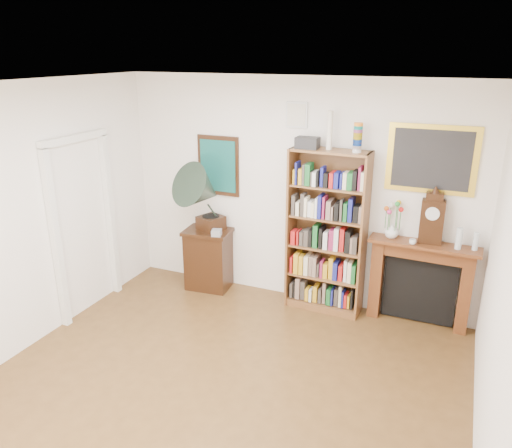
{
  "coord_description": "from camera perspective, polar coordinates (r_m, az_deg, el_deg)",
  "views": [
    {
      "loc": [
        1.89,
        -3.16,
        3.07
      ],
      "look_at": [
        -0.14,
        1.6,
        1.26
      ],
      "focal_mm": 35.0,
      "sensor_mm": 36.0,
      "label": 1
    }
  ],
  "objects": [
    {
      "name": "flower_vase",
      "position": [
        5.92,
        15.25,
        -0.76
      ],
      "size": [
        0.2,
        0.2,
        0.17
      ],
      "primitive_type": "imported",
      "rotation": [
        0.0,
        0.0,
        0.26
      ],
      "color": "white",
      "rests_on": "fireplace"
    },
    {
      "name": "teal_poster",
      "position": [
        6.52,
        -4.33,
        6.65
      ],
      "size": [
        0.58,
        0.04,
        0.78
      ],
      "color": "black",
      "rests_on": "back_wall"
    },
    {
      "name": "small_picture",
      "position": [
        5.99,
        4.67,
        12.32
      ],
      "size": [
        0.26,
        0.04,
        0.3
      ],
      "color": "white",
      "rests_on": "back_wall"
    },
    {
      "name": "cd_stack",
      "position": [
        6.38,
        -4.53,
        -1.0
      ],
      "size": [
        0.15,
        0.15,
        0.08
      ],
      "primitive_type": "cube",
      "rotation": [
        0.0,
        0.0,
        0.27
      ],
      "color": "#AFAEBB",
      "rests_on": "side_cabinet"
    },
    {
      "name": "bottle_left",
      "position": [
        5.81,
        22.19,
        -1.55
      ],
      "size": [
        0.07,
        0.07,
        0.24
      ],
      "primitive_type": "cylinder",
      "color": "silver",
      "rests_on": "fireplace"
    },
    {
      "name": "teacup",
      "position": [
        5.8,
        17.45,
        -1.96
      ],
      "size": [
        0.08,
        0.08,
        0.06
      ],
      "primitive_type": "imported",
      "rotation": [
        0.0,
        0.0,
        -0.04
      ],
      "color": "silver",
      "rests_on": "fireplace"
    },
    {
      "name": "bottle_right",
      "position": [
        5.86,
        23.82,
        -1.83
      ],
      "size": [
        0.06,
        0.06,
        0.2
      ],
      "primitive_type": "cylinder",
      "color": "silver",
      "rests_on": "fireplace"
    },
    {
      "name": "door_casing",
      "position": [
        6.25,
        -19.18,
        1.36
      ],
      "size": [
        0.08,
        1.02,
        2.17
      ],
      "color": "white",
      "rests_on": "left_wall"
    },
    {
      "name": "gilt_painting",
      "position": [
        5.76,
        19.43,
        6.98
      ],
      "size": [
        0.95,
        0.04,
        0.75
      ],
      "color": "gold",
      "rests_on": "back_wall"
    },
    {
      "name": "fireplace",
      "position": [
        6.1,
        18.31,
        -5.7
      ],
      "size": [
        1.22,
        0.33,
        1.02
      ],
      "rotation": [
        0.0,
        0.0,
        -0.03
      ],
      "color": "#532413",
      "rests_on": "floor"
    },
    {
      "name": "side_cabinet",
      "position": [
        6.75,
        -5.44,
        -4.0
      ],
      "size": [
        0.64,
        0.5,
        0.83
      ],
      "primitive_type": "cube",
      "rotation": [
        0.0,
        0.0,
        0.1
      ],
      "color": "black",
      "rests_on": "floor"
    },
    {
      "name": "gramophone",
      "position": [
        6.32,
        -5.99,
        3.56
      ],
      "size": [
        0.8,
        0.88,
        0.96
      ],
      "rotation": [
        0.0,
        0.0,
        -0.35
      ],
      "color": "black",
      "rests_on": "side_cabinet"
    },
    {
      "name": "room",
      "position": [
        4.05,
        -7.11,
        -5.28
      ],
      "size": [
        4.51,
        5.01,
        2.81
      ],
      "color": "#513518",
      "rests_on": "ground"
    },
    {
      "name": "mantel_clock",
      "position": [
        5.83,
        19.49,
        0.52
      ],
      "size": [
        0.26,
        0.15,
        0.58
      ],
      "rotation": [
        0.0,
        0.0,
        0.03
      ],
      "color": "black",
      "rests_on": "fireplace"
    },
    {
      "name": "bookshelf",
      "position": [
        5.98,
        8.11,
        0.06
      ],
      "size": [
        0.93,
        0.36,
        2.3
      ],
      "rotation": [
        0.0,
        0.0,
        -0.04
      ],
      "color": "brown",
      "rests_on": "floor"
    }
  ]
}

